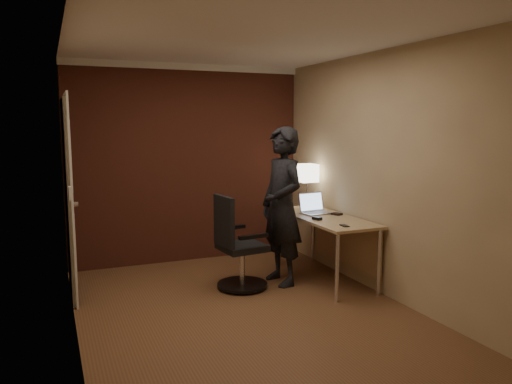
# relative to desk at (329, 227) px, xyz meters

# --- Properties ---
(room) EXTENTS (4.00, 4.00, 4.00)m
(room) POSITION_rel_desk_xyz_m (-1.53, 0.99, 0.77)
(room) COLOR brown
(room) RESTS_ON ground
(desk) EXTENTS (0.60, 1.50, 0.73)m
(desk) POSITION_rel_desk_xyz_m (0.00, 0.00, 0.00)
(desk) COLOR tan
(desk) RESTS_ON ground
(desk_lamp) EXTENTS (0.22, 0.22, 0.54)m
(desk_lamp) POSITION_rel_desk_xyz_m (0.05, 0.64, 0.55)
(desk_lamp) COLOR silver
(desk_lamp) RESTS_ON desk
(laptop) EXTENTS (0.36, 0.30, 0.23)m
(laptop) POSITION_rel_desk_xyz_m (-0.07, 0.23, 0.19)
(laptop) COLOR silver
(laptop) RESTS_ON desk
(mouse) EXTENTS (0.09, 0.11, 0.03)m
(mouse) POSITION_rel_desk_xyz_m (-0.25, -0.15, 0.14)
(mouse) COLOR black
(mouse) RESTS_ON desk
(phone) EXTENTS (0.07, 0.12, 0.01)m
(phone) POSITION_rel_desk_xyz_m (-0.16, -0.55, 0.13)
(phone) COLOR black
(phone) RESTS_ON desk
(wallet) EXTENTS (0.12, 0.13, 0.02)m
(wallet) POSITION_rel_desk_xyz_m (0.11, 0.02, 0.14)
(wallet) COLOR black
(wallet) RESTS_ON desk
(office_chair) EXTENTS (0.54, 0.59, 1.00)m
(office_chair) POSITION_rel_desk_xyz_m (-1.10, 0.06, -0.16)
(office_chair) COLOR black
(office_chair) RESTS_ON ground
(person) EXTENTS (0.48, 0.67, 1.73)m
(person) POSITION_rel_desk_xyz_m (-0.56, 0.07, 0.26)
(person) COLOR black
(person) RESTS_ON ground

